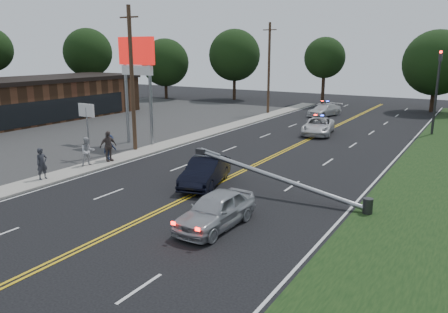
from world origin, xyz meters
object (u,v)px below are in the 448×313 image
Objects in this scene: small_sign at (87,114)px; traffic_signal at (437,85)px; fallen_streetlight at (286,180)px; pylon_sign at (137,65)px; waiting_sedan at (216,210)px; bystander_a at (42,164)px; emergency_a at (318,126)px; emergency_b at (324,110)px; crashed_sedan at (205,172)px; utility_pole_mid at (132,79)px; utility_pole_far at (269,68)px; bystander_b at (88,151)px; bystander_c at (110,147)px; bystander_d at (108,146)px.

traffic_signal reaches higher than small_sign.
pylon_sign is at bearing 157.78° from fallen_streetlight.
traffic_signal is 27.47m from waiting_sedan.
fallen_streetlight is 13.33m from bystander_a.
fallen_streetlight is at bearing -22.22° from pylon_sign.
emergency_a reaches higher than emergency_b.
crashed_sedan is at bearing -111.30° from traffic_signal.
utility_pole_mid is at bearing -87.99° from emergency_b.
bystander_a is at bearing -88.58° from utility_pole_far.
crashed_sedan is 27.93m from emergency_b.
pylon_sign is 0.85× the size of fallen_streetlight.
pylon_sign is 13.01m from crashed_sedan.
utility_pole_mid is at bearing -134.20° from traffic_signal.
utility_pole_mid is 5.69× the size of bystander_a.
utility_pole_far is 27.21m from bystander_b.
small_sign is 0.44× the size of traffic_signal.
crashed_sedan reaches higher than waiting_sedan.
traffic_signal is at bearing 40.39° from pylon_sign.
traffic_signal is 17.97m from utility_pole_far.
utility_pole_far is at bearing 90.00° from utility_pole_mid.
waiting_sedan reaches higher than emergency_a.
emergency_b is 2.82× the size of bystander_c.
bystander_a is 4.78m from bystander_d.
pylon_sign reaches higher than bystander_a.
utility_pole_far is at bearing 16.81° from bystander_d.
utility_pole_far is (-13.39, 26.00, 4.17)m from fallen_streetlight.
traffic_signal is 27.20m from bystander_c.
traffic_signal is at bearing -29.20° from bystander_a.
traffic_signal is (22.30, 18.00, 1.87)m from small_sign.
traffic_signal reaches higher than bystander_b.
pylon_sign is 24.75m from traffic_signal.
small_sign is 0.68× the size of crashed_sedan.
utility_pole_far is at bearing 167.11° from traffic_signal.
waiting_sedan is (3.51, -4.52, -0.01)m from crashed_sedan.
small_sign is 19.31m from waiting_sedan.
fallen_streetlight is (-4.11, -22.00, -3.29)m from traffic_signal.
pylon_sign reaches higher than small_sign.
crashed_sedan is 2.31× the size of bystander_d.
bystander_b is 0.91× the size of bystander_d.
utility_pole_far is at bearing 4.77° from bystander_a.
utility_pole_mid reaches higher than bystander_c.
traffic_signal reaches higher than emergency_b.
small_sign is 5.53m from utility_pole_mid.
utility_pole_mid reaches higher than emergency_b.
traffic_signal reaches higher than fallen_streetlight.
small_sign is at bearing -141.10° from traffic_signal.
small_sign is at bearing 73.48° from bystander_d.
bystander_b is (-5.47, -28.46, 0.33)m from emergency_b.
small_sign is 1.58× the size of bystander_d.
bystander_d is at bearing -127.78° from emergency_a.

